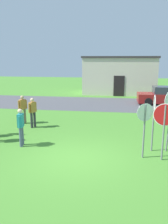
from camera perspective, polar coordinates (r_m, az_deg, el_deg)
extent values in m
plane|color=#47842D|center=(9.32, -2.30, -11.26)|extent=(80.00, 80.00, 0.00)
cube|color=#4C4C51|center=(20.34, 3.83, 2.06)|extent=(60.00, 6.40, 0.01)
cube|color=beige|center=(26.54, 8.58, 8.66)|extent=(7.68, 4.25, 3.86)
cube|color=#383333|center=(26.47, 8.73, 13.05)|extent=(7.88, 4.45, 0.20)
cube|color=black|center=(24.48, 8.49, 6.26)|extent=(1.10, 0.08, 2.10)
cube|color=maroon|center=(21.13, 18.71, 3.25)|extent=(4.33, 1.87, 0.76)
cube|color=#2D333D|center=(21.09, 19.52, 5.05)|extent=(2.26, 1.57, 0.60)
cylinder|color=black|center=(20.07, 15.41, 2.39)|extent=(0.64, 0.23, 0.64)
cylinder|color=black|center=(21.83, 14.80, 3.24)|extent=(0.64, 0.23, 0.64)
cylinder|color=slate|center=(9.33, 18.77, -4.91)|extent=(0.08, 0.08, 2.14)
cylinder|color=white|center=(9.15, 19.09, -0.66)|extent=(0.85, 0.17, 0.86)
cylinder|color=red|center=(9.14, 19.09, -0.68)|extent=(0.78, 0.16, 0.79)
cylinder|color=slate|center=(10.11, 16.45, -2.90)|extent=(0.07, 0.07, 2.31)
cylinder|color=white|center=(9.93, 16.73, 1.43)|extent=(0.06, 0.90, 0.90)
cylinder|color=red|center=(9.93, 16.79, 1.43)|extent=(0.06, 0.84, 0.84)
cylinder|color=slate|center=(9.33, 14.38, -4.70)|extent=(0.10, 0.11, 2.12)
cylinder|color=white|center=(9.13, 14.65, -0.08)|extent=(0.63, 0.31, 0.69)
cylinder|color=red|center=(9.14, 14.61, -0.07)|extent=(0.59, 0.29, 0.64)
cylinder|color=#2D2D33|center=(13.59, -11.92, -1.78)|extent=(0.14, 0.14, 0.88)
cylinder|color=#2D2D33|center=(13.45, -12.62, -1.96)|extent=(0.14, 0.14, 0.88)
cube|color=#B27533|center=(13.35, -12.41, 1.16)|extent=(0.36, 0.42, 0.58)
cylinder|color=#B27533|center=(13.51, -11.64, 1.25)|extent=(0.09, 0.09, 0.52)
cylinder|color=#B27533|center=(13.20, -13.19, 0.91)|extent=(0.09, 0.09, 0.52)
sphere|color=beige|center=(13.28, -12.50, 2.92)|extent=(0.21, 0.21, 0.21)
cylinder|color=#4C5670|center=(10.92, -14.81, -5.54)|extent=(0.14, 0.14, 0.88)
cylinder|color=#4C5670|center=(10.72, -15.10, -5.91)|extent=(0.14, 0.14, 0.88)
cube|color=teal|center=(10.62, -15.18, -1.99)|extent=(0.27, 0.39, 0.58)
cylinder|color=teal|center=(10.85, -14.85, -1.76)|extent=(0.09, 0.09, 0.52)
cylinder|color=teal|center=(10.40, -15.51, -2.43)|extent=(0.09, 0.09, 0.52)
sphere|color=beige|center=(10.52, -15.31, 0.20)|extent=(0.21, 0.21, 0.21)
cylinder|color=#7A6B56|center=(14.52, -14.17, -0.94)|extent=(0.14, 0.14, 0.88)
cylinder|color=#7A6B56|center=(14.43, -14.94, -1.08)|extent=(0.14, 0.14, 0.88)
cube|color=#B27533|center=(14.33, -14.72, 1.83)|extent=(0.40, 0.42, 0.58)
cylinder|color=#B27533|center=(14.43, -13.86, 1.87)|extent=(0.09, 0.09, 0.52)
cylinder|color=#B27533|center=(14.23, -15.58, 1.62)|extent=(0.09, 0.09, 0.52)
sphere|color=tan|center=(14.25, -14.81, 3.46)|extent=(0.21, 0.21, 0.21)
cube|color=#232328|center=(14.47, -15.02, 2.00)|extent=(0.28, 0.29, 0.40)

